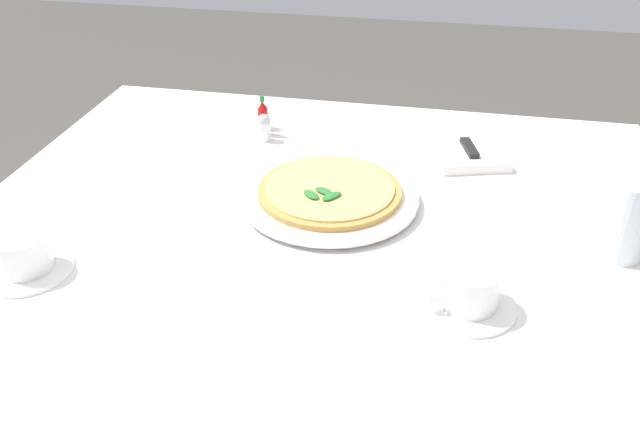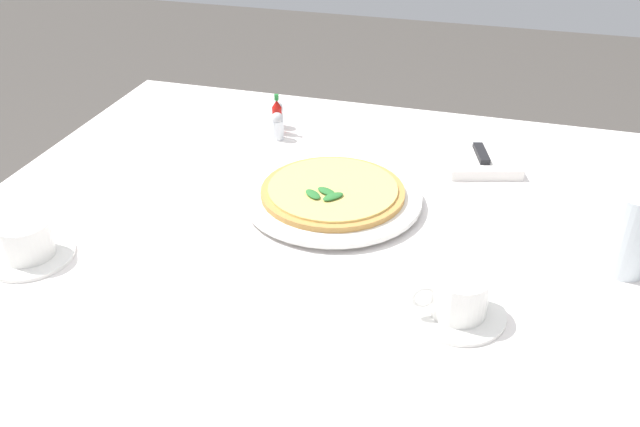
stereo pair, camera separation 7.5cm
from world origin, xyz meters
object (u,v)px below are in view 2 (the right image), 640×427
dinner_knife (476,142)px  salt_shaker (277,115)px  pizza (333,191)px  hot_sauce_bottle (277,117)px  water_glass_left_edge (629,237)px  pepper_shaker (277,127)px  napkin_folded (476,149)px  coffee_cup_near_right (27,242)px  coffee_cup_right_edge (458,298)px  pizza_plate (333,198)px

dinner_knife → salt_shaker: 0.41m
pizza → hot_sauce_bottle: (0.25, 0.18, 0.01)m
dinner_knife → hot_sauce_bottle: hot_sauce_bottle is taller
water_glass_left_edge → pepper_shaker: water_glass_left_edge is taller
pepper_shaker → hot_sauce_bottle: bearing=19.7°
napkin_folded → hot_sauce_bottle: 0.40m
coffee_cup_near_right → pepper_shaker: (0.50, -0.22, -0.00)m
coffee_cup_near_right → pepper_shaker: bearing=-24.0°
dinner_knife → hot_sauce_bottle: 0.40m
coffee_cup_right_edge → napkin_folded: 0.49m
coffee_cup_near_right → dinner_knife: (0.54, -0.61, -0.00)m
water_glass_left_edge → pizza: bearing=82.1°
hot_sauce_bottle → napkin_folded: bearing=-88.4°
pizza → napkin_folded: (0.26, -0.22, -0.01)m
pizza → napkin_folded: size_ratio=0.98×
dinner_knife → salt_shaker: salt_shaker is taller
pepper_shaker → coffee_cup_near_right: bearing=156.0°
coffee_cup_right_edge → hot_sauce_bottle: (0.48, 0.42, 0.01)m
water_glass_left_edge → salt_shaker: size_ratio=2.23×
water_glass_left_edge → pepper_shaker: size_ratio=2.23×
coffee_cup_right_edge → hot_sauce_bottle: size_ratio=1.57×
pizza_plate → coffee_cup_right_edge: 0.33m
dinner_knife → salt_shaker: bearing=72.2°
coffee_cup_near_right → salt_shaker: 0.59m
dinner_knife → hot_sauce_bottle: size_ratio=2.32×
coffee_cup_near_right → coffee_cup_right_edge: (0.04, -0.63, 0.00)m
napkin_folded → dinner_knife: dinner_knife is taller
coffee_cup_right_edge → pizza: bearing=44.9°
water_glass_left_edge → dinner_knife: size_ratio=0.65×
pizza → napkin_folded: bearing=-40.0°
coffee_cup_near_right → salt_shaker: bearing=-20.0°
napkin_folded → pepper_shaker: pepper_shaker is taller
pizza → coffee_cup_near_right: coffee_cup_near_right is taller
pizza → dinner_knife: bearing=-39.6°
dinner_knife → pepper_shaker: pepper_shaker is taller
coffee_cup_near_right → dinner_knife: 0.81m
pizza → hot_sauce_bottle: bearing=36.7°
coffee_cup_right_edge → salt_shaker: size_ratio=2.31×
coffee_cup_near_right → salt_shaker: size_ratio=2.31×
hot_sauce_bottle → pizza_plate: bearing=-143.3°
dinner_knife → coffee_cup_right_edge: bearing=166.4°
salt_shaker → dinner_knife: bearing=-92.0°
coffee_cup_right_edge → pepper_shaker: (0.45, 0.41, -0.00)m
coffee_cup_near_right → pizza: bearing=-54.9°
hot_sauce_bottle → pepper_shaker: size_ratio=1.48×
hot_sauce_bottle → salt_shaker: size_ratio=1.48×
coffee_cup_near_right → coffee_cup_right_edge: coffee_cup_right_edge is taller
pizza → water_glass_left_edge: (-0.06, -0.45, 0.03)m
salt_shaker → pizza_plate: bearing=-144.8°
coffee_cup_near_right → hot_sauce_bottle: 0.57m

